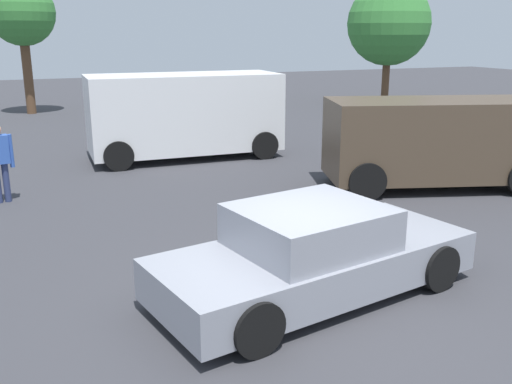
% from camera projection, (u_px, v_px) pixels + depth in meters
% --- Properties ---
extents(ground_plane, '(80.00, 80.00, 0.00)m').
position_uv_depth(ground_plane, '(301.00, 301.00, 7.45)').
color(ground_plane, '#38383D').
extents(sedan_foreground, '(4.60, 2.52, 1.23)m').
position_uv_depth(sedan_foreground, '(313.00, 255.00, 7.51)').
color(sedan_foreground, gray).
rests_on(sedan_foreground, ground_plane).
extents(van_white, '(5.22, 2.33, 2.29)m').
position_uv_depth(van_white, '(185.00, 113.00, 15.68)').
color(van_white, white).
rests_on(van_white, ground_plane).
extents(suv_dark, '(4.97, 3.21, 1.96)m').
position_uv_depth(suv_dark, '(434.00, 140.00, 12.67)').
color(suv_dark, '#4C3D2D').
rests_on(suv_dark, ground_plane).
extents(tree_back_left, '(3.89, 3.89, 5.71)m').
position_uv_depth(tree_back_left, '(389.00, 24.00, 26.81)').
color(tree_back_left, brown).
rests_on(tree_back_left, ground_plane).
extents(tree_back_center, '(2.72, 2.72, 5.53)m').
position_uv_depth(tree_back_center, '(21.00, 14.00, 23.47)').
color(tree_back_center, brown).
rests_on(tree_back_center, ground_plane).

